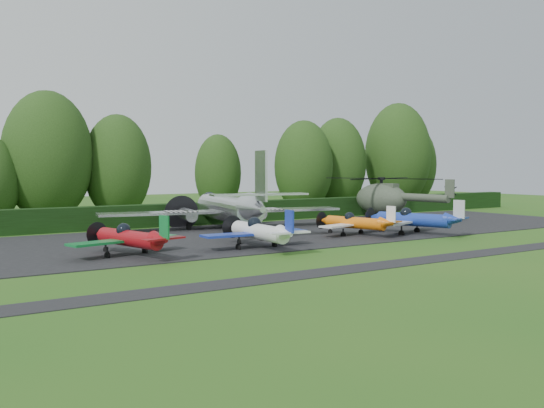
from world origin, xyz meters
TOP-DOWN VIEW (x-y plane):
  - ground at (0.00, 0.00)m, footprint 160.00×160.00m
  - apron at (0.00, 10.00)m, footprint 70.00×18.00m
  - taxiway_verge at (0.00, -6.00)m, footprint 70.00×2.00m
  - hedgerow at (0.00, 21.00)m, footprint 90.00×1.60m
  - transport_plane at (0.65, 14.27)m, footprint 21.15×16.22m
  - light_plane_red at (-11.59, 4.64)m, footprint 7.07×7.43m
  - light_plane_white at (-3.42, 3.11)m, footprint 7.40×7.78m
  - light_plane_orange at (6.91, 5.54)m, footprint 6.52×6.86m
  - light_plane_blue at (11.37, 3.74)m, footprint 7.57×7.96m
  - helicopter at (20.34, 16.75)m, footprint 13.19×15.44m
  - sign_board at (25.26, 20.50)m, footprint 3.02×0.11m
  - tree_0 at (10.06, 33.88)m, footprint 5.52×5.52m
  - tree_1 at (-10.08, 31.20)m, footprint 8.59×8.59m
  - tree_4 at (33.90, 28.08)m, footprint 8.65×8.65m
  - tree_6 at (24.78, 29.45)m, footprint 7.16×7.16m
  - tree_7 at (-3.26, 30.76)m, footprint 6.90×6.90m
  - tree_8 at (38.12, 29.81)m, footprint 7.04×7.04m
  - tree_9 at (18.43, 28.04)m, footprint 6.97×6.97m

SIDE VIEW (x-z plane):
  - ground at x=0.00m, z-range 0.00..0.00m
  - hedgerow at x=0.00m, z-range -1.00..1.00m
  - taxiway_verge at x=0.00m, z-range 0.00..0.00m
  - apron at x=0.00m, z-range 0.00..0.01m
  - light_plane_orange at x=6.91m, z-range -0.21..2.30m
  - light_plane_red at x=-11.59m, z-range -0.23..2.49m
  - sign_board at x=25.26m, z-range 0.30..1.99m
  - light_plane_white at x=-3.42m, z-range -0.24..2.61m
  - light_plane_blue at x=11.37m, z-range -0.24..2.67m
  - transport_plane at x=0.65m, z-range -1.50..5.28m
  - helicopter at x=20.34m, z-range 0.16..4.41m
  - tree_0 at x=10.06m, z-range -0.02..9.21m
  - tree_7 at x=-3.26m, z-range -0.01..10.74m
  - tree_9 at x=18.43m, z-range -0.01..10.84m
  - tree_8 at x=38.12m, z-range -0.01..11.21m
  - tree_6 at x=24.78m, z-range -0.01..11.50m
  - tree_1 at x=-10.08m, z-range -0.01..12.74m
  - tree_4 at x=33.90m, z-range -0.01..13.75m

